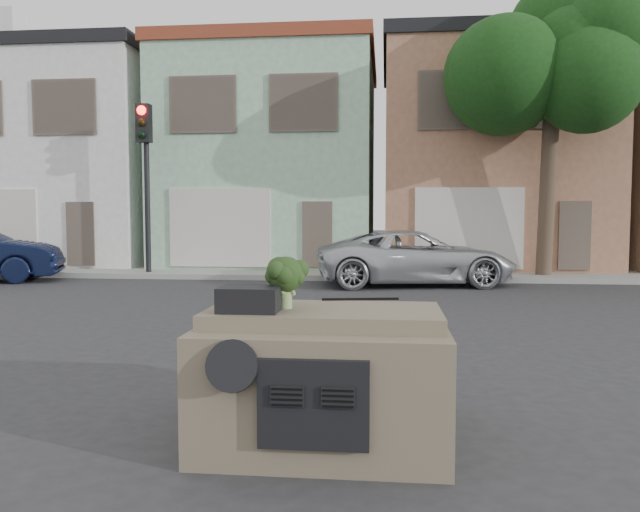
# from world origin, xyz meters

# --- Properties ---
(ground_plane) EXTENTS (120.00, 120.00, 0.00)m
(ground_plane) POSITION_xyz_m (0.00, 0.00, 0.00)
(ground_plane) COLOR #303033
(ground_plane) RESTS_ON ground
(sidewalk) EXTENTS (40.00, 3.00, 0.15)m
(sidewalk) POSITION_xyz_m (0.00, 10.50, 0.07)
(sidewalk) COLOR gray
(sidewalk) RESTS_ON ground
(townhouse_white) EXTENTS (7.20, 8.20, 7.55)m
(townhouse_white) POSITION_xyz_m (-11.00, 14.50, 3.77)
(townhouse_white) COLOR white
(townhouse_white) RESTS_ON ground
(townhouse_mint) EXTENTS (7.20, 8.20, 7.55)m
(townhouse_mint) POSITION_xyz_m (-3.50, 14.50, 3.77)
(townhouse_mint) COLOR #9CCAA7
(townhouse_mint) RESTS_ON ground
(townhouse_tan) EXTENTS (7.20, 8.20, 7.55)m
(townhouse_tan) POSITION_xyz_m (4.00, 14.50, 3.77)
(townhouse_tan) COLOR #A37054
(townhouse_tan) RESTS_ON ground
(silver_pickup) EXTENTS (5.52, 3.24, 1.44)m
(silver_pickup) POSITION_xyz_m (1.31, 8.35, 0.00)
(silver_pickup) COLOR silver
(silver_pickup) RESTS_ON ground
(traffic_signal) EXTENTS (0.40, 0.40, 5.10)m
(traffic_signal) POSITION_xyz_m (-6.50, 9.50, 2.55)
(traffic_signal) COLOR black
(traffic_signal) RESTS_ON ground
(tree_near) EXTENTS (4.40, 4.00, 8.50)m
(tree_near) POSITION_xyz_m (5.00, 9.80, 4.25)
(tree_near) COLOR #153B12
(tree_near) RESTS_ON ground
(car_dashboard) EXTENTS (2.00, 1.80, 1.12)m
(car_dashboard) POSITION_xyz_m (0.00, -3.00, 0.56)
(car_dashboard) COLOR #6F624E
(car_dashboard) RESTS_ON ground
(instrument_hump) EXTENTS (0.48, 0.38, 0.20)m
(instrument_hump) POSITION_xyz_m (-0.58, -3.35, 1.22)
(instrument_hump) COLOR black
(instrument_hump) RESTS_ON car_dashboard
(wiper_arm) EXTENTS (0.69, 0.15, 0.02)m
(wiper_arm) POSITION_xyz_m (0.28, -2.62, 1.13)
(wiper_arm) COLOR black
(wiper_arm) RESTS_ON car_dashboard
(broccoli) EXTENTS (0.51, 0.51, 0.44)m
(broccoli) POSITION_xyz_m (-0.32, -3.17, 1.34)
(broccoli) COLOR #1D3113
(broccoli) RESTS_ON car_dashboard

